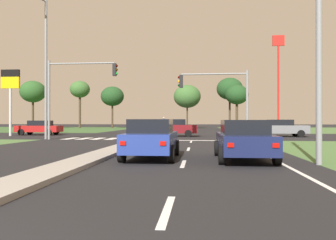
% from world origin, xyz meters
% --- Properties ---
extents(ground_plane, '(200.00, 200.00, 0.00)m').
position_xyz_m(ground_plane, '(0.00, 30.00, 0.00)').
color(ground_plane, black).
extents(grass_verge_far_left, '(35.00, 35.00, 0.01)m').
position_xyz_m(grass_verge_far_left, '(-25.50, 54.50, 0.00)').
color(grass_verge_far_left, '#385B2D').
rests_on(grass_verge_far_left, ground).
extents(grass_verge_far_right, '(35.00, 35.00, 0.01)m').
position_xyz_m(grass_verge_far_right, '(25.50, 54.50, 0.00)').
color(grass_verge_far_right, '#476B38').
rests_on(grass_verge_far_right, ground).
extents(median_island_near, '(1.20, 22.00, 0.14)m').
position_xyz_m(median_island_near, '(0.00, 11.00, 0.07)').
color(median_island_near, gray).
rests_on(median_island_near, ground).
extents(median_island_far, '(1.20, 36.00, 0.14)m').
position_xyz_m(median_island_far, '(0.00, 55.00, 0.07)').
color(median_island_far, gray).
rests_on(median_island_far, ground).
extents(lane_dash_near, '(0.14, 2.00, 0.01)m').
position_xyz_m(lane_dash_near, '(3.50, 3.42, 0.01)').
color(lane_dash_near, silver).
rests_on(lane_dash_near, ground).
extents(lane_dash_second, '(0.14, 2.00, 0.01)m').
position_xyz_m(lane_dash_second, '(3.50, 9.42, 0.01)').
color(lane_dash_second, silver).
rests_on(lane_dash_second, ground).
extents(lane_dash_third, '(0.14, 2.00, 0.01)m').
position_xyz_m(lane_dash_third, '(3.50, 15.42, 0.01)').
color(lane_dash_third, silver).
rests_on(lane_dash_third, ground).
extents(lane_dash_fourth, '(0.14, 2.00, 0.01)m').
position_xyz_m(lane_dash_fourth, '(3.50, 21.42, 0.01)').
color(lane_dash_fourth, silver).
rests_on(lane_dash_fourth, ground).
extents(edge_line_right, '(0.14, 24.00, 0.01)m').
position_xyz_m(edge_line_right, '(6.85, 12.00, 0.01)').
color(edge_line_right, silver).
rests_on(edge_line_right, ground).
extents(stop_bar_near, '(6.40, 0.50, 0.01)m').
position_xyz_m(stop_bar_near, '(3.80, 23.00, 0.01)').
color(stop_bar_near, silver).
rests_on(stop_bar_near, ground).
extents(crosswalk_bar_near, '(0.70, 2.80, 0.01)m').
position_xyz_m(crosswalk_bar_near, '(-6.40, 24.80, 0.01)').
color(crosswalk_bar_near, silver).
rests_on(crosswalk_bar_near, ground).
extents(crosswalk_bar_second, '(0.70, 2.80, 0.01)m').
position_xyz_m(crosswalk_bar_second, '(-5.25, 24.80, 0.01)').
color(crosswalk_bar_second, silver).
rests_on(crosswalk_bar_second, ground).
extents(crosswalk_bar_third, '(0.70, 2.80, 0.01)m').
position_xyz_m(crosswalk_bar_third, '(-4.10, 24.80, 0.01)').
color(crosswalk_bar_third, silver).
rests_on(crosswalk_bar_third, ground).
extents(crosswalk_bar_fourth, '(0.70, 2.80, 0.01)m').
position_xyz_m(crosswalk_bar_fourth, '(-2.95, 24.80, 0.01)').
color(crosswalk_bar_fourth, silver).
rests_on(crosswalk_bar_fourth, ground).
extents(crosswalk_bar_fifth, '(0.70, 2.80, 0.01)m').
position_xyz_m(crosswalk_bar_fifth, '(-1.80, 24.80, 0.01)').
color(crosswalk_bar_fifth, silver).
rests_on(crosswalk_bar_fifth, ground).
extents(car_grey_near, '(4.50, 2.08, 1.56)m').
position_xyz_m(car_grey_near, '(11.54, 29.61, 0.80)').
color(car_grey_near, slate).
rests_on(car_grey_near, ground).
extents(car_maroon_second, '(4.62, 2.10, 1.59)m').
position_xyz_m(car_maroon_second, '(1.66, 29.34, 0.82)').
color(car_maroon_second, maroon).
rests_on(car_maroon_second, ground).
extents(car_blue_third, '(1.97, 4.18, 1.52)m').
position_xyz_m(car_blue_third, '(2.20, 10.94, 0.78)').
color(car_blue_third, navy).
rests_on(car_blue_third, ground).
extents(car_red_fourth, '(4.46, 1.99, 1.48)m').
position_xyz_m(car_red_fourth, '(-12.09, 31.01, 0.76)').
color(car_red_fourth, '#A31919').
rests_on(car_red_fourth, ground).
extents(car_navy_fifth, '(2.02, 4.51, 1.50)m').
position_xyz_m(car_navy_fifth, '(5.69, 10.74, 0.77)').
color(car_navy_fifth, '#161E47').
rests_on(car_navy_fifth, ground).
extents(car_beige_sixth, '(2.07, 4.45, 1.59)m').
position_xyz_m(car_beige_sixth, '(-2.43, 57.53, 0.81)').
color(car_beige_sixth, '#BCAD8E').
rests_on(car_beige_sixth, ground).
extents(traffic_signal_near_right, '(5.24, 0.32, 5.20)m').
position_xyz_m(traffic_signal_near_right, '(5.61, 23.40, 3.63)').
color(traffic_signal_near_right, gray).
rests_on(traffic_signal_near_right, ground).
extents(traffic_signal_near_left, '(5.56, 0.32, 6.14)m').
position_xyz_m(traffic_signal_near_left, '(-5.65, 23.40, 4.26)').
color(traffic_signal_near_left, gray).
rests_on(traffic_signal_near_left, ground).
extents(street_lamp_near, '(0.82, 2.49, 8.80)m').
position_xyz_m(street_lamp_near, '(7.97, 9.37, 4.97)').
color(street_lamp_near, gray).
rests_on(street_lamp_near, ground).
extents(street_lamp_second, '(0.72, 1.82, 10.98)m').
position_xyz_m(street_lamp_second, '(-8.04, 23.63, 6.01)').
color(street_lamp_second, gray).
rests_on(street_lamp_second, ground).
extents(pedestrian_at_median, '(0.34, 0.34, 1.77)m').
position_xyz_m(pedestrian_at_median, '(-0.28, 39.75, 1.22)').
color(pedestrian_at_median, '#4C4C4C').
rests_on(pedestrian_at_median, median_island_far).
extents(fastfood_pole_sign, '(1.80, 0.40, 14.55)m').
position_xyz_m(fastfood_pole_sign, '(16.22, 51.27, 10.35)').
color(fastfood_pole_sign, red).
rests_on(fastfood_pole_sign, ground).
extents(fuel_price_totem, '(1.80, 0.24, 6.35)m').
position_xyz_m(fuel_price_totem, '(-13.92, 28.87, 4.65)').
color(fuel_price_totem, silver).
rests_on(fuel_price_totem, ground).
extents(treeline_near, '(4.77, 4.77, 8.92)m').
position_xyz_m(treeline_near, '(-26.90, 58.93, 6.85)').
color(treeline_near, '#423323').
rests_on(treeline_near, ground).
extents(treeline_second, '(3.93, 3.93, 9.41)m').
position_xyz_m(treeline_second, '(-19.66, 63.99, 7.63)').
color(treeline_second, '#423323').
rests_on(treeline_second, ground).
extents(treeline_third, '(4.42, 4.42, 8.02)m').
position_xyz_m(treeline_third, '(-12.51, 61.96, 6.11)').
color(treeline_third, '#423323').
rests_on(treeline_third, ground).
extents(treeline_fourth, '(5.17, 5.17, 8.28)m').
position_xyz_m(treeline_fourth, '(1.86, 62.73, 6.07)').
color(treeline_fourth, '#423323').
rests_on(treeline_fourth, ground).
extents(treeline_fifth, '(4.07, 4.07, 7.77)m').
position_xyz_m(treeline_fifth, '(10.73, 58.46, 5.98)').
color(treeline_fifth, '#423323').
rests_on(treeline_fifth, ground).
extents(treeline_sixth, '(4.73, 4.73, 9.24)m').
position_xyz_m(treeline_sixth, '(9.65, 60.22, 7.20)').
color(treeline_sixth, '#423323').
rests_on(treeline_sixth, ground).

